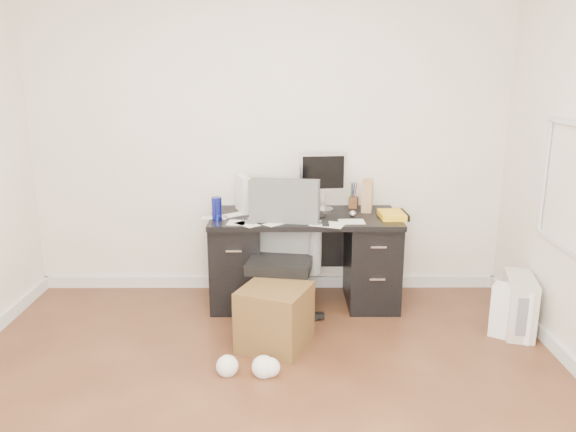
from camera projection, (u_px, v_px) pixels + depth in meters
name	position (u px, v px, depth m)	size (l,w,h in m)	color
ground	(259.00, 421.00, 3.09)	(4.00, 4.00, 0.00)	#442316
room_shell	(262.00, 117.00, 2.71)	(4.02, 4.02, 2.71)	beige
desk	(305.00, 257.00, 4.59)	(1.50, 0.70, 0.75)	black
loose_papers	(280.00, 217.00, 4.45)	(1.10, 0.60, 0.00)	white
lcd_monitor	(323.00, 182.00, 4.60)	(0.39, 0.22, 0.49)	#AAA9AE
keyboard	(300.00, 215.00, 4.46)	(0.39, 0.13, 0.02)	black
computer_mouse	(353.00, 214.00, 4.43)	(0.06, 0.06, 0.06)	#AAA9AE
travel_mug	(217.00, 208.00, 4.35)	(0.08, 0.08, 0.18)	navy
white_binder	(242.00, 194.00, 4.59)	(0.12, 0.26, 0.30)	white
magazine_file	(367.00, 196.00, 4.64)	(0.11, 0.21, 0.25)	#A97F51
pen_cup	(354.00, 195.00, 4.73)	(0.09, 0.09, 0.22)	#552F18
yellow_book	(393.00, 215.00, 4.42)	(0.20, 0.26, 0.05)	yellow
paper_remote	(328.00, 223.00, 4.23)	(0.25, 0.20, 0.02)	white
office_chair	(281.00, 255.00, 4.21)	(0.61, 0.61, 1.07)	#4A4C4A
pc_tower	(519.00, 305.00, 4.11)	(0.19, 0.43, 0.43)	beige
shopping_bag	(512.00, 313.00, 4.02)	(0.28, 0.20, 0.39)	white
wicker_basket	(275.00, 317.00, 3.90)	(0.43, 0.43, 0.43)	#463015
desk_printer	(262.00, 284.00, 4.82)	(0.34, 0.28, 0.20)	slate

